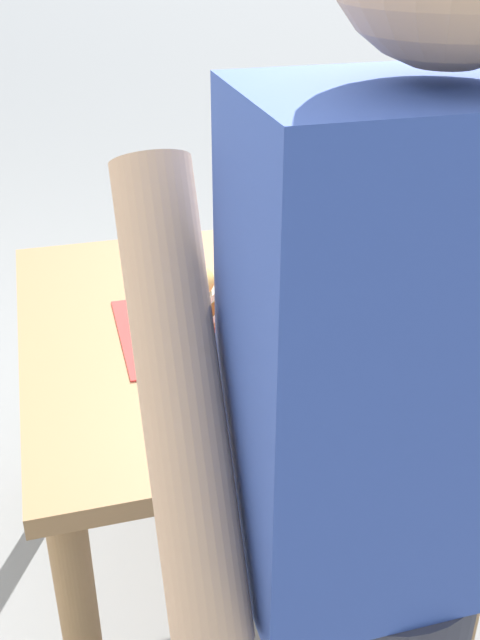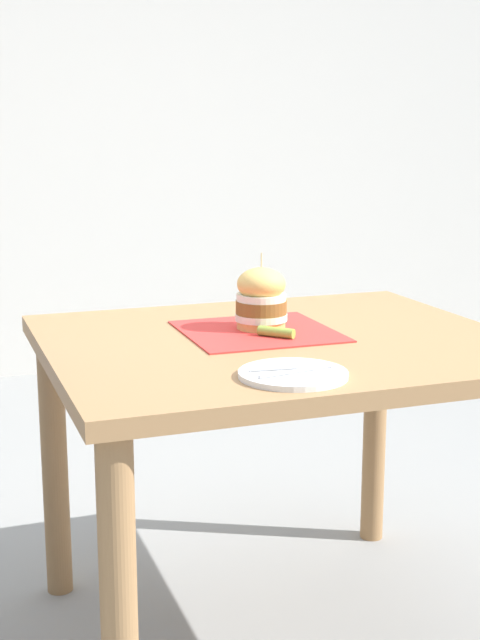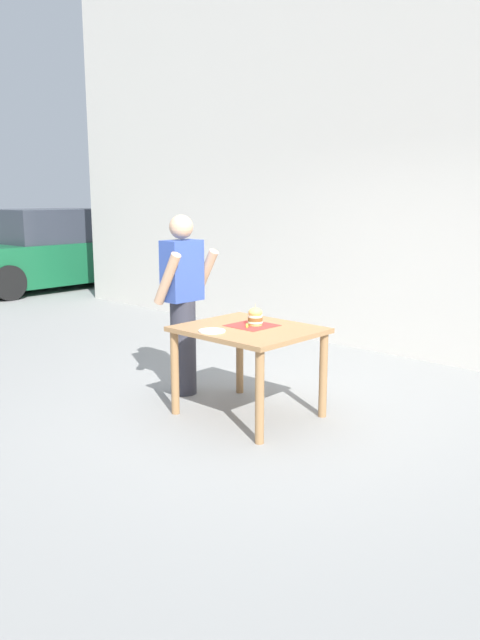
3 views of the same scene
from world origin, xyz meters
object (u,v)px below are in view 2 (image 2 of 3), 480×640
(patio_table, at_px, (279,387))
(pickle_spear, at_px, (276,332))
(side_plate_with_forks, at_px, (293,374))
(sandwich, at_px, (261,298))

(patio_table, relative_size, pickle_spear, 12.22)
(pickle_spear, relative_size, side_plate_with_forks, 0.41)
(patio_table, distance_m, sandwich, 0.22)
(pickle_spear, xyz_separation_m, side_plate_with_forks, (-0.32, 0.09, -0.01))
(sandwich, height_order, pickle_spear, sandwich)
(sandwich, distance_m, side_plate_with_forks, 0.44)
(patio_table, bearing_deg, sandwich, 6.49)
(patio_table, distance_m, side_plate_with_forks, 0.37)
(sandwich, xyz_separation_m, side_plate_with_forks, (-0.42, 0.09, -0.07))
(patio_table, bearing_deg, pickle_spear, 121.56)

